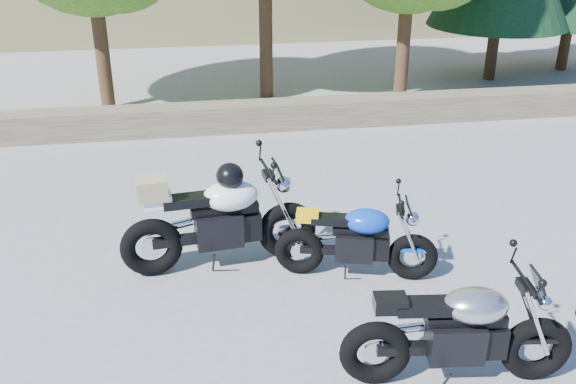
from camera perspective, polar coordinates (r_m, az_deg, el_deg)
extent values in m
plane|color=gray|center=(7.07, -0.31, -9.01)|extent=(90.00, 90.00, 0.00)
cube|color=brown|center=(11.93, -4.44, 6.69)|extent=(22.00, 0.55, 0.50)
cylinder|color=#382314|center=(13.33, -16.37, 13.32)|extent=(0.28, 0.28, 3.02)
cylinder|color=#382314|center=(13.71, -2.00, 15.27)|extent=(0.28, 0.28, 3.36)
cylinder|color=#382314|center=(13.81, 10.31, 14.02)|extent=(0.28, 0.28, 2.91)
cylinder|color=#382314|center=(15.97, 17.88, 13.30)|extent=(0.26, 0.26, 2.16)
cylinder|color=#382314|center=(17.58, 23.57, 13.02)|extent=(0.26, 0.26, 1.92)
torus|color=black|center=(6.20, 21.16, -12.86)|extent=(0.65, 0.23, 0.63)
torus|color=black|center=(5.81, 7.74, -13.96)|extent=(0.65, 0.23, 0.63)
cylinder|color=silver|center=(6.20, 21.16, -12.86)|extent=(0.22, 0.07, 0.22)
cylinder|color=silver|center=(5.81, 7.74, -13.96)|extent=(0.22, 0.07, 0.22)
cube|color=black|center=(5.89, 14.62, -12.59)|extent=(0.51, 0.35, 0.36)
cube|color=black|center=(5.79, 15.52, -10.81)|extent=(0.71, 0.24, 0.10)
ellipsoid|color=#B8B8BD|center=(5.73, 16.35, -9.63)|extent=(0.61, 0.45, 0.30)
cube|color=black|center=(5.61, 12.06, -9.91)|extent=(0.52, 0.28, 0.09)
cube|color=black|center=(5.53, 9.07, -9.73)|extent=(0.30, 0.23, 0.13)
cylinder|color=black|center=(5.74, 20.40, -7.46)|extent=(0.11, 0.65, 0.03)
sphere|color=silver|center=(5.89, 21.60, -8.75)|extent=(0.18, 0.18, 0.18)
torus|color=black|center=(7.59, -0.07, -3.37)|extent=(0.72, 0.25, 0.70)
torus|color=black|center=(7.39, -12.03, -4.82)|extent=(0.72, 0.25, 0.70)
cylinder|color=silver|center=(7.59, -0.07, -3.37)|extent=(0.24, 0.07, 0.24)
cylinder|color=silver|center=(7.39, -12.03, -4.82)|extent=(0.24, 0.07, 0.24)
cube|color=black|center=(7.39, -6.18, -3.24)|extent=(0.56, 0.38, 0.40)
cube|color=black|center=(7.29, -5.67, -1.49)|extent=(0.78, 0.26, 0.11)
ellipsoid|color=white|center=(7.23, -5.12, -0.32)|extent=(0.67, 0.49, 0.33)
cube|color=black|center=(7.17, -8.91, -0.75)|extent=(0.57, 0.30, 0.10)
cube|color=white|center=(7.14, -11.56, -0.73)|extent=(0.33, 0.25, 0.14)
cylinder|color=black|center=(7.21, -1.76, 1.88)|extent=(0.11, 0.72, 0.04)
sphere|color=silver|center=(7.32, -0.41, 0.68)|extent=(0.20, 0.20, 0.20)
ellipsoid|color=black|center=(7.13, -5.19, 1.43)|extent=(0.34, 0.35, 0.29)
cube|color=#928255|center=(7.07, -12.01, 0.36)|extent=(0.36, 0.32, 0.22)
torus|color=black|center=(7.32, 10.99, -5.68)|extent=(0.58, 0.28, 0.56)
torus|color=black|center=(7.29, 1.02, -5.28)|extent=(0.58, 0.28, 0.56)
cylinder|color=silver|center=(7.32, 10.99, -5.68)|extent=(0.20, 0.08, 0.19)
cylinder|color=silver|center=(7.29, 1.02, -5.28)|extent=(0.20, 0.08, 0.19)
cube|color=black|center=(7.23, 5.91, -4.77)|extent=(0.48, 0.36, 0.32)
cube|color=black|center=(7.13, 6.47, -3.44)|extent=(0.63, 0.29, 0.09)
ellipsoid|color=#0C3CC2|center=(7.08, 7.01, -2.58)|extent=(0.58, 0.46, 0.27)
cube|color=black|center=(7.08, 3.88, -2.45)|extent=(0.47, 0.30, 0.08)
cube|color=yellow|center=(7.07, 1.75, -2.10)|extent=(0.28, 0.23, 0.11)
cylinder|color=black|center=(7.01, 9.97, -1.22)|extent=(0.18, 0.57, 0.03)
sphere|color=silver|center=(7.09, 11.02, -2.36)|extent=(0.16, 0.16, 0.16)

